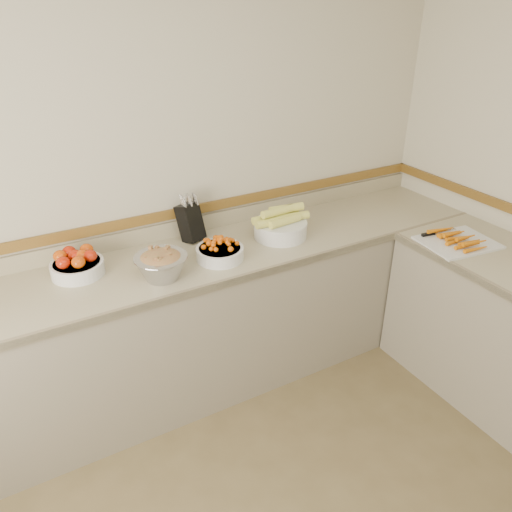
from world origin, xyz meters
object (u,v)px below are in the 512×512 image
cherry_tomato_bowl (219,251)px  tomato_bowl (77,264)px  cutting_board (457,240)px  rhubarb_bowl (161,264)px  knife_block (190,221)px  corn_bowl (280,225)px

cherry_tomato_bowl → tomato_bowl: bearing=163.6°
cherry_tomato_bowl → cutting_board: bearing=-21.4°
tomato_bowl → cutting_board: bearing=-19.6°
tomato_bowl → rhubarb_bowl: bearing=-34.7°
knife_block → cherry_tomato_bowl: size_ratio=1.10×
rhubarb_bowl → corn_bowl: bearing=9.1°
rhubarb_bowl → cutting_board: (1.69, -0.47, -0.06)m
corn_bowl → rhubarb_bowl: corn_bowl is taller
knife_block → tomato_bowl: 0.70m
rhubarb_bowl → cutting_board: size_ratio=0.61×
knife_block → tomato_bowl: bearing=-171.9°
cherry_tomato_bowl → corn_bowl: (0.45, 0.08, 0.02)m
cherry_tomato_bowl → rhubarb_bowl: size_ratio=0.96×
tomato_bowl → cutting_board: size_ratio=0.60×
knife_block → corn_bowl: 0.55m
corn_bowl → rhubarb_bowl: 0.82m
corn_bowl → rhubarb_bowl: size_ratio=1.29×
cherry_tomato_bowl → rhubarb_bowl: bearing=-172.6°
knife_block → cherry_tomato_bowl: 0.32m
corn_bowl → tomato_bowl: bearing=173.7°
cherry_tomato_bowl → cutting_board: 1.43m
tomato_bowl → rhubarb_bowl: rhubarb_bowl is taller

